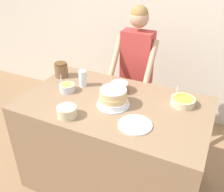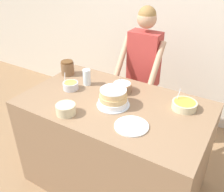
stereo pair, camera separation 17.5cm
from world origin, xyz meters
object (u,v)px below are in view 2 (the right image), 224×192
(person_baker, at_px, (143,65))
(cake, at_px, (113,98))
(frosting_bowl_pink, at_px, (66,109))
(ceramic_plate, at_px, (131,126))
(stoneware_jar, at_px, (68,68))
(frosting_bowl_orange, at_px, (184,105))
(frosting_bowl_white, at_px, (122,87))
(frosting_bowl_yellow, at_px, (71,85))
(drinking_glass, at_px, (87,77))

(person_baker, distance_m, cake, 0.79)
(frosting_bowl_pink, height_order, ceramic_plate, frosting_bowl_pink)
(frosting_bowl_pink, distance_m, stoneware_jar, 0.75)
(frosting_bowl_pink, relative_size, ceramic_plate, 0.61)
(person_baker, distance_m, frosting_bowl_orange, 0.81)
(person_baker, height_order, frosting_bowl_pink, person_baker)
(frosting_bowl_orange, height_order, frosting_bowl_white, frosting_bowl_white)
(cake, distance_m, frosting_bowl_pink, 0.40)
(person_baker, bearing_deg, frosting_bowl_yellow, -118.29)
(frosting_bowl_white, bearing_deg, person_baker, 93.67)
(frosting_bowl_orange, distance_m, drinking_glass, 0.95)
(frosting_bowl_orange, xyz_separation_m, frosting_bowl_white, (-0.58, -0.01, 0.01))
(frosting_bowl_orange, relative_size, stoneware_jar, 1.36)
(ceramic_plate, bearing_deg, drinking_glass, 150.92)
(stoneware_jar, bearing_deg, drinking_glass, -14.65)
(stoneware_jar, bearing_deg, person_baker, 38.65)
(person_baker, relative_size, drinking_glass, 10.42)
(frosting_bowl_pink, bearing_deg, frosting_bowl_orange, 35.68)
(frosting_bowl_yellow, height_order, frosting_bowl_white, frosting_bowl_white)
(frosting_bowl_white, relative_size, stoneware_jar, 1.22)
(frosting_bowl_white, bearing_deg, stoneware_jar, 177.54)
(frosting_bowl_yellow, height_order, stoneware_jar, frosting_bowl_yellow)
(frosting_bowl_yellow, bearing_deg, person_baker, 61.71)
(frosting_bowl_orange, distance_m, stoneware_jar, 1.25)
(frosting_bowl_orange, bearing_deg, stoneware_jar, 179.25)
(person_baker, xyz_separation_m, drinking_glass, (-0.33, -0.59, 0.02))
(ceramic_plate, bearing_deg, frosting_bowl_pink, -167.30)
(frosting_bowl_white, relative_size, ceramic_plate, 0.71)
(frosting_bowl_white, distance_m, drinking_glass, 0.37)
(frosting_bowl_white, xyz_separation_m, drinking_glass, (-0.36, -0.05, 0.03))
(cake, height_order, ceramic_plate, cake)
(ceramic_plate, bearing_deg, person_baker, 110.32)
(cake, bearing_deg, drinking_glass, 154.88)
(drinking_glass, distance_m, stoneware_jar, 0.32)
(frosting_bowl_orange, bearing_deg, frosting_bowl_yellow, -167.73)
(frosting_bowl_orange, xyz_separation_m, ceramic_plate, (-0.26, -0.45, -0.03))
(cake, bearing_deg, frosting_bowl_white, 102.55)
(cake, relative_size, drinking_glass, 1.79)
(frosting_bowl_yellow, xyz_separation_m, ceramic_plate, (0.76, -0.22, -0.03))
(stoneware_jar, bearing_deg, frosting_bowl_white, -2.46)
(frosting_bowl_yellow, relative_size, stoneware_jar, 1.05)
(person_baker, bearing_deg, frosting_bowl_pink, -98.81)
(frosting_bowl_yellow, distance_m, frosting_bowl_orange, 1.04)
(person_baker, height_order, frosting_bowl_white, person_baker)
(stoneware_jar, bearing_deg, frosting_bowl_yellow, -45.51)
(cake, height_order, frosting_bowl_pink, cake)
(person_baker, height_order, cake, person_baker)
(person_baker, relative_size, frosting_bowl_white, 8.89)
(frosting_bowl_orange, distance_m, ceramic_plate, 0.52)
(ceramic_plate, distance_m, stoneware_jar, 1.10)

